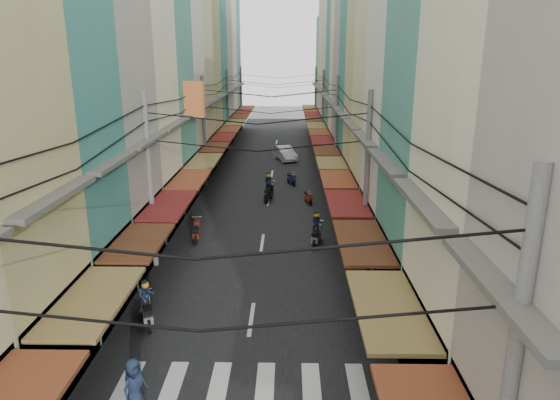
# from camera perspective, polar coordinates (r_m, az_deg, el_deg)

# --- Properties ---
(ground) EXTENTS (160.00, 160.00, 0.00)m
(ground) POSITION_cam_1_polar(r_m,az_deg,el_deg) (21.16, -2.89, -10.79)
(ground) COLOR slate
(ground) RESTS_ON ground
(road) EXTENTS (10.00, 80.00, 0.02)m
(road) POSITION_cam_1_polar(r_m,az_deg,el_deg) (40.00, -1.01, 2.34)
(road) COLOR black
(road) RESTS_ON ground
(sidewalk_left) EXTENTS (3.00, 80.00, 0.06)m
(sidewalk_left) POSITION_cam_1_polar(r_m,az_deg,el_deg) (40.74, -10.20, 2.37)
(sidewalk_left) COLOR slate
(sidewalk_left) RESTS_ON ground
(sidewalk_right) EXTENTS (3.00, 80.00, 0.06)m
(sidewalk_right) POSITION_cam_1_polar(r_m,az_deg,el_deg) (40.30, 8.27, 2.31)
(sidewalk_right) COLOR slate
(sidewalk_right) RESTS_ON ground
(crosswalk) EXTENTS (7.55, 2.40, 0.01)m
(crosswalk) POSITION_cam_1_polar(r_m,az_deg,el_deg) (16.05, -4.40, -20.46)
(crosswalk) COLOR silver
(crosswalk) RESTS_ON ground
(building_row_left) EXTENTS (7.80, 67.67, 23.70)m
(building_row_left) POSITION_cam_1_polar(r_m,az_deg,el_deg) (36.57, -14.30, 16.02)
(building_row_left) COLOR silver
(building_row_left) RESTS_ON ground
(building_row_right) EXTENTS (7.80, 68.98, 22.59)m
(building_row_right) POSITION_cam_1_polar(r_m,az_deg,el_deg) (35.85, 11.95, 15.58)
(building_row_right) COLOR teal
(building_row_right) RESTS_ON ground
(utility_poles) EXTENTS (10.20, 66.13, 8.20)m
(utility_poles) POSITION_cam_1_polar(r_m,az_deg,el_deg) (33.98, -1.36, 11.13)
(utility_poles) COLOR gray
(utility_poles) RESTS_ON ground
(white_car) EXTENTS (4.94, 3.15, 1.63)m
(white_car) POSITION_cam_1_polar(r_m,az_deg,el_deg) (47.64, 0.57, 4.59)
(white_car) COLOR silver
(white_car) RESTS_ON ground
(bicycle) EXTENTS (1.53, 0.84, 1.00)m
(bicycle) POSITION_cam_1_polar(r_m,az_deg,el_deg) (22.45, 11.64, -9.45)
(bicycle) COLOR black
(bicycle) RESTS_ON ground
(moving_scooters) EXTENTS (7.18, 22.69, 2.01)m
(moving_scooters) POSITION_cam_1_polar(r_m,az_deg,el_deg) (28.63, -2.10, -2.23)
(moving_scooters) COLOR black
(moving_scooters) RESTS_ON ground
(parked_scooters) EXTENTS (13.07, 12.66, 0.99)m
(parked_scooters) POSITION_cam_1_polar(r_m,az_deg,el_deg) (18.42, 10.03, -13.77)
(parked_scooters) COLOR black
(parked_scooters) RESTS_ON ground
(pedestrians) EXTENTS (13.54, 20.14, 2.24)m
(pedestrians) POSITION_cam_1_polar(r_m,az_deg,el_deg) (22.75, -12.22, -6.19)
(pedestrians) COLOR #261F2A
(pedestrians) RESTS_ON ground
(market_umbrella) EXTENTS (2.43, 2.43, 2.57)m
(market_umbrella) POSITION_cam_1_polar(r_m,az_deg,el_deg) (18.27, 18.06, -8.32)
(market_umbrella) COLOR #B2B2B7
(market_umbrella) RESTS_ON ground
(traffic_sign) EXTENTS (0.10, 0.61, 2.79)m
(traffic_sign) POSITION_cam_1_polar(r_m,az_deg,el_deg) (15.98, 16.97, -12.86)
(traffic_sign) COLOR gray
(traffic_sign) RESTS_ON ground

